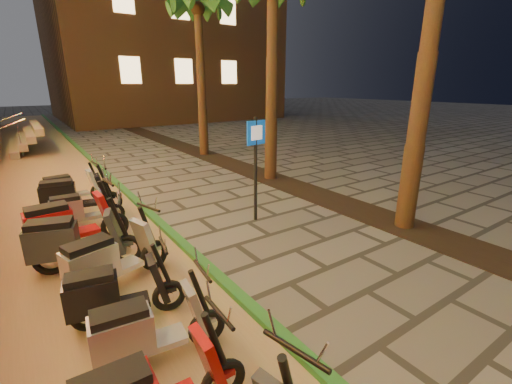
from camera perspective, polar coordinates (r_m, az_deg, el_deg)
ground at (r=4.82m, az=19.74°, el=-22.96°), size 120.00×120.00×0.00m
parking_strip at (r=12.36m, az=-30.73°, el=0.73°), size 3.40×60.00×0.01m
green_curb at (r=12.54m, az=-23.09°, el=2.24°), size 0.18×60.00×0.10m
planting_strip at (r=10.18m, az=9.19°, el=-0.10°), size 1.20×40.00×0.02m
palm_d at (r=15.79m, az=-9.67°, el=27.85°), size 2.97×3.02×7.16m
pedestrian_sign at (r=7.64m, az=-0.03°, el=6.11°), size 0.52×0.12×2.38m
scooter_6 at (r=4.24m, az=-18.09°, el=-21.15°), size 1.51×0.57×1.06m
scooter_7 at (r=4.98m, az=-22.86°, el=-15.38°), size 1.51×0.65×1.06m
scooter_8 at (r=5.73m, az=-23.49°, el=-10.32°), size 1.68×0.88×1.19m
scooter_9 at (r=6.52m, az=-28.41°, el=-7.36°), size 1.77×0.92×1.26m
scooter_10 at (r=7.35m, az=-29.05°, el=-4.67°), size 1.81×0.64×1.27m
scooter_11 at (r=8.34m, az=-27.43°, el=-2.67°), size 1.48×0.52×1.05m
scooter_12 at (r=9.15m, az=-28.39°, el=-0.62°), size 1.75×0.73×1.23m
scooter_13 at (r=10.11m, az=-28.71°, el=0.52°), size 1.54×0.58×1.08m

